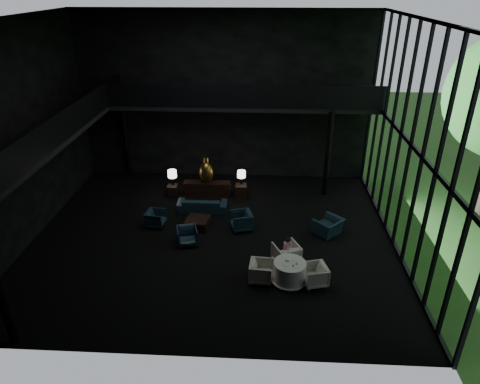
# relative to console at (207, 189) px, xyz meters

# --- Properties ---
(floor) EXTENTS (14.00, 12.00, 0.02)m
(floor) POSITION_rel_console_xyz_m (0.70, -3.58, -0.34)
(floor) COLOR black
(floor) RESTS_ON ground
(ceiling) EXTENTS (14.00, 12.00, 0.02)m
(ceiling) POSITION_rel_console_xyz_m (0.70, -3.58, 7.66)
(ceiling) COLOR black
(ceiling) RESTS_ON ground
(wall_back) EXTENTS (14.00, 0.04, 8.00)m
(wall_back) POSITION_rel_console_xyz_m (0.70, 2.42, 3.66)
(wall_back) COLOR black
(wall_back) RESTS_ON ground
(wall_front) EXTENTS (14.00, 0.04, 8.00)m
(wall_front) POSITION_rel_console_xyz_m (0.70, -9.58, 3.66)
(wall_front) COLOR black
(wall_front) RESTS_ON ground
(wall_left) EXTENTS (0.04, 12.00, 8.00)m
(wall_left) POSITION_rel_console_xyz_m (-6.30, -3.58, 3.66)
(wall_left) COLOR black
(wall_left) RESTS_ON ground
(curtain_wall) EXTENTS (0.20, 12.00, 8.00)m
(curtain_wall) POSITION_rel_console_xyz_m (7.65, -3.58, 3.66)
(curtain_wall) COLOR black
(curtain_wall) RESTS_ON ground
(mezzanine_left) EXTENTS (2.00, 12.00, 0.25)m
(mezzanine_left) POSITION_rel_console_xyz_m (-5.30, -3.58, 3.66)
(mezzanine_left) COLOR black
(mezzanine_left) RESTS_ON wall_left
(mezzanine_back) EXTENTS (12.00, 2.00, 0.25)m
(mezzanine_back) POSITION_rel_console_xyz_m (1.70, 1.42, 3.66)
(mezzanine_back) COLOR black
(mezzanine_back) RESTS_ON wall_back
(railing_left) EXTENTS (0.06, 12.00, 1.00)m
(railing_left) POSITION_rel_console_xyz_m (-4.30, -3.58, 4.26)
(railing_left) COLOR black
(railing_left) RESTS_ON mezzanine_left
(railing_back) EXTENTS (12.00, 0.06, 1.00)m
(railing_back) POSITION_rel_console_xyz_m (1.70, 0.42, 4.26)
(railing_back) COLOR black
(railing_back) RESTS_ON mezzanine_back
(column_nw) EXTENTS (0.24, 0.24, 4.00)m
(column_nw) POSITION_rel_console_xyz_m (-4.30, 2.12, 1.66)
(column_nw) COLOR black
(column_nw) RESTS_ON floor
(column_ne) EXTENTS (0.24, 0.24, 4.00)m
(column_ne) POSITION_rel_console_xyz_m (5.50, 0.42, 1.66)
(column_ne) COLOR black
(column_ne) RESTS_ON floor
(console) EXTENTS (2.13, 0.48, 0.68)m
(console) POSITION_rel_console_xyz_m (0.00, 0.00, 0.00)
(console) COLOR black
(console) RESTS_ON floor
(bronze_urn) EXTENTS (0.65, 0.65, 1.21)m
(bronze_urn) POSITION_rel_console_xyz_m (0.00, 0.02, 0.86)
(bronze_urn) COLOR olive
(bronze_urn) RESTS_ON console
(side_table_left) EXTENTS (0.47, 0.47, 0.52)m
(side_table_left) POSITION_rel_console_xyz_m (-1.60, -0.12, -0.08)
(side_table_left) COLOR black
(side_table_left) RESTS_ON floor
(table_lamp_left) EXTENTS (0.41, 0.41, 0.69)m
(table_lamp_left) POSITION_rel_console_xyz_m (-1.60, 0.03, 0.68)
(table_lamp_left) COLOR black
(table_lamp_left) RESTS_ON side_table_left
(side_table_right) EXTENTS (0.52, 0.52, 0.57)m
(side_table_right) POSITION_rel_console_xyz_m (1.60, -0.00, -0.05)
(side_table_right) COLOR black
(side_table_right) RESTS_ON floor
(table_lamp_right) EXTENTS (0.38, 0.38, 0.64)m
(table_lamp_right) POSITION_rel_console_xyz_m (1.60, 0.13, 0.70)
(table_lamp_right) COLOR black
(table_lamp_right) RESTS_ON side_table_right
(sofa) EXTENTS (2.19, 0.65, 0.85)m
(sofa) POSITION_rel_console_xyz_m (-0.03, -1.52, 0.09)
(sofa) COLOR black
(sofa) RESTS_ON floor
(lounge_armchair_west) EXTENTS (0.72, 0.76, 0.71)m
(lounge_armchair_west) POSITION_rel_console_xyz_m (-1.75, -2.87, 0.02)
(lounge_armchair_west) COLOR black
(lounge_armchair_west) RESTS_ON floor
(lounge_armchair_east) EXTENTS (1.01, 1.05, 0.89)m
(lounge_armchair_east) POSITION_rel_console_xyz_m (1.75, -2.94, 0.11)
(lounge_armchair_east) COLOR #152635
(lounge_armchair_east) RESTS_ON floor
(lounge_armchair_south) EXTENTS (0.89, 0.86, 0.76)m
(lounge_armchair_south) POSITION_rel_console_xyz_m (-0.25, -4.14, 0.04)
(lounge_armchair_south) COLOR #172C3A
(lounge_armchair_south) RESTS_ON floor
(window_armchair) EXTENTS (1.15, 1.16, 0.86)m
(window_armchair) POSITION_rel_console_xyz_m (5.20, -3.12, 0.09)
(window_armchair) COLOR #1B2D3D
(window_armchair) RESTS_ON floor
(coffee_table) EXTENTS (1.01, 1.01, 0.40)m
(coffee_table) POSITION_rel_console_xyz_m (-0.03, -2.89, -0.14)
(coffee_table) COLOR black
(coffee_table) RESTS_ON floor
(dining_table) EXTENTS (1.23, 1.23, 0.75)m
(dining_table) POSITION_rel_console_xyz_m (3.52, -6.20, -0.01)
(dining_table) COLOR white
(dining_table) RESTS_ON floor
(dining_chair_north) EXTENTS (1.19, 1.16, 0.94)m
(dining_chair_north) POSITION_rel_console_xyz_m (3.46, -5.17, 0.13)
(dining_chair_north) COLOR beige
(dining_chair_north) RESTS_ON floor
(dining_chair_east) EXTENTS (0.88, 0.91, 0.78)m
(dining_chair_east) POSITION_rel_console_xyz_m (4.35, -6.29, 0.05)
(dining_chair_east) COLOR beige
(dining_chair_east) RESTS_ON floor
(dining_chair_west) EXTENTS (0.77, 0.81, 0.77)m
(dining_chair_west) POSITION_rel_console_xyz_m (2.59, -6.19, 0.05)
(dining_chair_west) COLOR beige
(dining_chair_west) RESTS_ON floor
(child) EXTENTS (0.29, 0.29, 0.61)m
(child) POSITION_rel_console_xyz_m (3.49, -5.19, 0.41)
(child) COLOR pink
(child) RESTS_ON dining_chair_north
(plate_a) EXTENTS (0.27, 0.27, 0.01)m
(plate_a) POSITION_rel_console_xyz_m (3.38, -6.32, 0.42)
(plate_a) COLOR white
(plate_a) RESTS_ON dining_table
(plate_b) EXTENTS (0.28, 0.28, 0.02)m
(plate_b) POSITION_rel_console_xyz_m (3.70, -6.02, 0.42)
(plate_b) COLOR white
(plate_b) RESTS_ON dining_table
(saucer) EXTENTS (0.15, 0.15, 0.01)m
(saucer) POSITION_rel_console_xyz_m (3.76, -6.25, 0.42)
(saucer) COLOR white
(saucer) RESTS_ON dining_table
(coffee_cup) EXTENTS (0.11, 0.11, 0.06)m
(coffee_cup) POSITION_rel_console_xyz_m (3.74, -6.27, 0.45)
(coffee_cup) COLOR white
(coffee_cup) RESTS_ON saucer
(cereal_bowl) EXTENTS (0.15, 0.15, 0.08)m
(cereal_bowl) POSITION_rel_console_xyz_m (3.45, -6.10, 0.45)
(cereal_bowl) COLOR white
(cereal_bowl) RESTS_ON dining_table
(cream_pot) EXTENTS (0.07, 0.07, 0.06)m
(cream_pot) POSITION_rel_console_xyz_m (3.62, -6.40, 0.44)
(cream_pot) COLOR #99999E
(cream_pot) RESTS_ON dining_table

